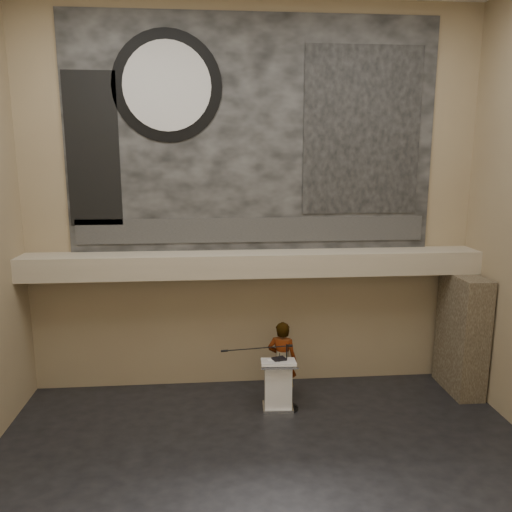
{
  "coord_description": "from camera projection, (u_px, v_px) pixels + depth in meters",
  "views": [
    {
      "loc": [
        -0.88,
        -7.07,
        5.26
      ],
      "look_at": [
        0.0,
        3.2,
        3.2
      ],
      "focal_mm": 35.0,
      "sensor_mm": 36.0,
      "label": 1
    }
  ],
  "objects": [
    {
      "name": "floor",
      "position": [
        273.0,
        490.0,
        8.01
      ],
      "size": [
        10.0,
        10.0,
        0.0
      ],
      "primitive_type": "plane",
      "color": "black",
      "rests_on": "ground"
    },
    {
      "name": "wall_back",
      "position": [
        253.0,
        203.0,
        11.09
      ],
      "size": [
        10.0,
        0.02,
        8.5
      ],
      "primitive_type": "cube",
      "color": "#8B7658",
      "rests_on": "floor"
    },
    {
      "name": "wall_front",
      "position": [
        349.0,
        313.0,
        3.27
      ],
      "size": [
        10.0,
        0.02,
        8.5
      ],
      "primitive_type": "cube",
      "color": "#8B7658",
      "rests_on": "floor"
    },
    {
      "name": "soffit",
      "position": [
        254.0,
        264.0,
        10.95
      ],
      "size": [
        10.0,
        0.8,
        0.5
      ],
      "primitive_type": "cube",
      "color": "tan",
      "rests_on": "wall_back"
    },
    {
      "name": "sprinkler_left",
      "position": [
        181.0,
        278.0,
        10.82
      ],
      "size": [
        0.04,
        0.04,
        0.06
      ],
      "primitive_type": "cylinder",
      "color": "#B2893D",
      "rests_on": "soffit"
    },
    {
      "name": "sprinkler_right",
      "position": [
        339.0,
        275.0,
        11.11
      ],
      "size": [
        0.04,
        0.04,
        0.06
      ],
      "primitive_type": "cylinder",
      "color": "#B2893D",
      "rests_on": "soffit"
    },
    {
      "name": "banner",
      "position": [
        253.0,
        136.0,
        10.77
      ],
      "size": [
        8.0,
        0.05,
        5.0
      ],
      "primitive_type": "cube",
      "color": "black",
      "rests_on": "wall_back"
    },
    {
      "name": "banner_text_strip",
      "position": [
        253.0,
        230.0,
        11.14
      ],
      "size": [
        7.76,
        0.02,
        0.55
      ],
      "primitive_type": "cube",
      "color": "#2C2C2C",
      "rests_on": "banner"
    },
    {
      "name": "banner_clock_rim",
      "position": [
        167.0,
        86.0,
        10.39
      ],
      "size": [
        2.3,
        0.02,
        2.3
      ],
      "primitive_type": "cylinder",
      "rotation": [
        1.57,
        0.0,
        0.0
      ],
      "color": "black",
      "rests_on": "banner"
    },
    {
      "name": "banner_clock_face",
      "position": [
        167.0,
        86.0,
        10.37
      ],
      "size": [
        1.84,
        0.02,
        1.84
      ],
      "primitive_type": "cylinder",
      "rotation": [
        1.57,
        0.0,
        0.0
      ],
      "color": "silver",
      "rests_on": "banner"
    },
    {
      "name": "banner_building_print",
      "position": [
        362.0,
        131.0,
        10.91
      ],
      "size": [
        2.6,
        0.02,
        3.6
      ],
      "primitive_type": "cube",
      "color": "black",
      "rests_on": "banner"
    },
    {
      "name": "banner_brick_print",
      "position": [
        93.0,
        150.0,
        10.51
      ],
      "size": [
        1.1,
        0.02,
        3.2
      ],
      "primitive_type": "cube",
      "color": "black",
      "rests_on": "banner"
    },
    {
      "name": "stone_pier",
      "position": [
        462.0,
        334.0,
        11.21
      ],
      "size": [
        0.6,
        1.4,
        2.7
      ],
      "primitive_type": "cube",
      "color": "#3F3527",
      "rests_on": "floor"
    },
    {
      "name": "lectern",
      "position": [
        278.0,
        385.0,
        10.47
      ],
      "size": [
        0.74,
        0.55,
        1.13
      ],
      "rotation": [
        0.0,
        0.0,
        -0.06
      ],
      "color": "silver",
      "rests_on": "floor"
    },
    {
      "name": "binder",
      "position": [
        279.0,
        359.0,
        10.38
      ],
      "size": [
        0.32,
        0.29,
        0.04
      ],
      "primitive_type": "cube",
      "rotation": [
        0.0,
        0.0,
        0.31
      ],
      "color": "black",
      "rests_on": "lectern"
    },
    {
      "name": "papers",
      "position": [
        274.0,
        361.0,
        10.3
      ],
      "size": [
        0.29,
        0.35,
        0.0
      ],
      "primitive_type": "cube",
      "rotation": [
        0.0,
        0.0,
        0.25
      ],
      "color": "white",
      "rests_on": "lectern"
    },
    {
      "name": "speaker_person",
      "position": [
        282.0,
        361.0,
        10.88
      ],
      "size": [
        0.75,
        0.62,
        1.77
      ],
      "primitive_type": "imported",
      "rotation": [
        0.0,
        0.0,
        2.78
      ],
      "color": "silver",
      "rests_on": "floor"
    },
    {
      "name": "mic_stand",
      "position": [
        284.0,
        399.0,
        10.55
      ],
      "size": [
        1.63,
        0.52,
        1.44
      ],
      "rotation": [
        0.0,
        0.0,
        0.12
      ],
      "color": "black",
      "rests_on": "floor"
    }
  ]
}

